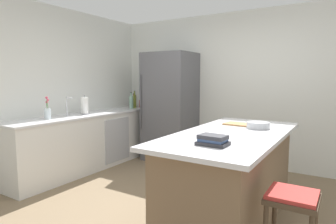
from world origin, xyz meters
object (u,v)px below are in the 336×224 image
Objects in this scene: mixing_bowl at (258,125)px; cutting_board at (240,124)px; whiskey_bottle at (134,102)px; refrigerator at (170,107)px; paper_towel_roll at (85,106)px; sink_faucet at (67,106)px; flower_vase at (48,112)px; kitchen_island at (231,176)px; gin_bottle at (131,102)px; olive_oil_bottle at (135,101)px; bar_stool at (292,208)px; cookbook_stack at (213,140)px; hot_sauce_bottle at (140,103)px.

mixing_bowl is 0.68× the size of cutting_board.
whiskey_bottle is at bearing 155.01° from mixing_bowl.
refrigerator is 1.50m from paper_towel_roll.
flower_vase is (0.06, -0.39, -0.06)m from sink_faucet.
kitchen_island is 6.49× the size of flower_vase.
gin_bottle is 2.65m from cutting_board.
paper_towel_roll is 1.21m from olive_oil_bottle.
kitchen_island is 7.03× the size of sink_faucet.
flower_vase is 1.30× the size of mixing_bowl.
flower_vase is at bearing -81.22° from sink_faucet.
kitchen_island is 3.26× the size of bar_stool.
whiskey_bottle reaches higher than bar_stool.
olive_oil_bottle reaches higher than sink_faucet.
kitchen_island is at bearing 138.43° from bar_stool.
cookbook_stack is at bearing -21.00° from paper_towel_roll.
bar_stool is 2.31× the size of whiskey_bottle.
flower_vase is 1.65× the size of hot_sauce_bottle.
flower_vase reaches higher than gin_bottle.
gin_bottle is 0.86× the size of cutting_board.
cookbook_stack is (2.69, -2.32, -0.05)m from whiskey_bottle.
paper_towel_roll is 2.86m from cookbook_stack.
kitchen_island is at bearing -32.17° from olive_oil_bottle.
flower_vase reaches higher than cutting_board.
gin_bottle is 1.26× the size of mixing_bowl.
sink_faucet is 1.07× the size of whiskey_bottle.
refrigerator is 2.00m from cutting_board.
hot_sauce_bottle is 0.13m from whiskey_bottle.
gin_bottle reaches higher than whiskey_bottle.
olive_oil_bottle is at bearing -46.61° from whiskey_bottle.
flower_vase is 1.79m from gin_bottle.
hot_sauce_bottle is 0.70× the size of whiskey_bottle.
hot_sauce_bottle is 0.62× the size of gin_bottle.
paper_towel_roll reaches higher than whiskey_bottle.
bar_stool is 2.07× the size of paper_towel_roll.
sink_faucet reaches higher than bar_stool.
sink_faucet is at bearing -91.33° from whiskey_bottle.
mixing_bowl is (0.10, 1.02, -0.00)m from cookbook_stack.
hot_sauce_bottle reaches higher than cookbook_stack.
flower_vase is at bearing -91.49° from hot_sauce_bottle.
flower_vase reaches higher than hot_sauce_bottle.
gin_bottle is (0.06, 1.10, -0.01)m from paper_towel_roll.
cookbook_stack is (2.61, -2.12, -0.06)m from gin_bottle.
paper_towel_roll is at bearing -124.99° from refrigerator.
flower_vase is 2.65m from cutting_board.
gin_bottle is (-2.55, 1.49, 0.56)m from kitchen_island.
kitchen_island is at bearing -32.71° from whiskey_bottle.
gin_bottle reaches higher than mixing_bowl.
refrigerator is at bearing 128.71° from cookbook_stack.
refrigerator is 6.21× the size of paper_towel_roll.
mixing_bowl is at bearing -27.19° from hot_sauce_bottle.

